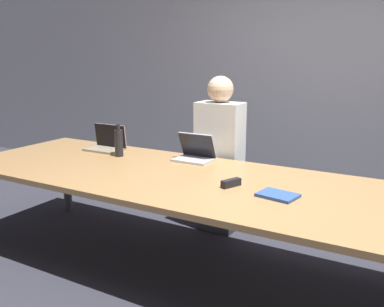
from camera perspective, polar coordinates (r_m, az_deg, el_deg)
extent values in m
plane|color=#2D2D38|center=(3.18, 6.34, -16.83)|extent=(24.00, 24.00, 0.00)
cube|color=#9999A3|center=(4.80, 17.26, 10.38)|extent=(12.00, 0.06, 2.80)
cube|color=#9E7547|center=(2.89, 6.69, -4.67)|extent=(4.59, 1.25, 0.04)
cylinder|color=#4C4C51|center=(4.54, -16.36, -3.28)|extent=(0.08, 0.08, 0.68)
cube|color=gray|center=(3.97, -11.68, 0.50)|extent=(0.34, 0.21, 0.02)
cube|color=gray|center=(4.02, -10.78, 2.37)|extent=(0.34, 0.03, 0.21)
cube|color=black|center=(4.02, -10.88, 2.33)|extent=(0.34, 0.03, 0.21)
cylinder|color=black|center=(3.71, -9.73, 1.37)|extent=(0.07, 0.07, 0.23)
cylinder|color=black|center=(3.69, -9.81, 3.49)|extent=(0.03, 0.03, 0.05)
cube|color=#B7B7BC|center=(3.51, 0.14, -0.87)|extent=(0.31, 0.22, 0.02)
cube|color=#B7B7BC|center=(3.55, 0.73, 1.16)|extent=(0.31, 0.10, 0.21)
cube|color=black|center=(3.54, 0.66, 1.06)|extent=(0.31, 0.10, 0.20)
cube|color=#2D2D38|center=(3.96, 3.58, -6.96)|extent=(0.32, 0.24, 0.45)
cube|color=silver|center=(3.80, 3.70, 1.38)|extent=(0.40, 0.24, 0.72)
sphere|color=beige|center=(3.73, 3.81, 8.55)|extent=(0.23, 0.23, 0.23)
cube|color=black|center=(2.85, 5.23, -3.94)|extent=(0.10, 0.16, 0.05)
cube|color=#2D4C8C|center=(2.70, 11.36, -5.48)|extent=(0.26, 0.21, 0.02)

